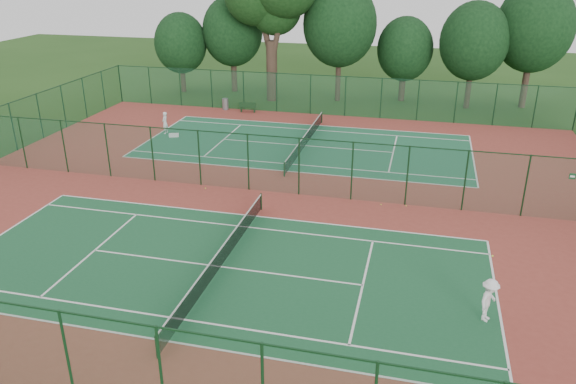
% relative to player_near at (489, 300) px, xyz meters
% --- Properties ---
extents(ground, '(120.00, 120.00, 0.00)m').
position_rel_player_near_xyz_m(ground, '(-11.32, 10.32, -0.91)').
color(ground, '#224716').
rests_on(ground, ground).
extents(red_pad, '(40.00, 36.00, 0.01)m').
position_rel_player_near_xyz_m(red_pad, '(-11.32, 10.32, -0.90)').
color(red_pad, maroon).
rests_on(red_pad, ground).
extents(court_near, '(23.77, 10.97, 0.01)m').
position_rel_player_near_xyz_m(court_near, '(-11.32, 1.32, -0.89)').
color(court_near, '#1A5530').
rests_on(court_near, red_pad).
extents(court_far, '(23.77, 10.97, 0.01)m').
position_rel_player_near_xyz_m(court_far, '(-11.32, 19.32, -0.89)').
color(court_far, '#1E613D').
rests_on(court_far, red_pad).
extents(fence_north, '(40.00, 0.09, 3.50)m').
position_rel_player_near_xyz_m(fence_north, '(-11.32, 28.32, 0.85)').
color(fence_north, '#1A5034').
rests_on(fence_north, ground).
extents(fence_south, '(40.00, 0.09, 3.50)m').
position_rel_player_near_xyz_m(fence_south, '(-11.32, -7.68, 0.85)').
color(fence_south, '#194D2C').
rests_on(fence_south, ground).
extents(fence_divider, '(40.00, 0.09, 3.50)m').
position_rel_player_near_xyz_m(fence_divider, '(-11.32, 10.32, 0.85)').
color(fence_divider, '#17462D').
rests_on(fence_divider, ground).
extents(tennis_net_near, '(0.10, 12.90, 0.97)m').
position_rel_player_near_xyz_m(tennis_net_near, '(-11.32, 1.32, -0.36)').
color(tennis_net_near, '#123318').
rests_on(tennis_net_near, ground).
extents(tennis_net_far, '(0.10, 12.90, 0.97)m').
position_rel_player_near_xyz_m(tennis_net_far, '(-11.32, 19.32, -0.36)').
color(tennis_net_far, '#123318').
rests_on(tennis_net_far, ground).
extents(player_near, '(1.08, 1.32, 1.78)m').
position_rel_player_near_xyz_m(player_near, '(0.00, 0.00, 0.00)').
color(player_near, white).
rests_on(player_near, court_near).
extents(player_far, '(0.42, 0.64, 1.73)m').
position_rel_player_near_xyz_m(player_far, '(-22.70, 19.70, -0.02)').
color(player_far, silver).
rests_on(player_far, court_far).
extents(trash_bin, '(0.59, 0.59, 1.01)m').
position_rel_player_near_xyz_m(trash_bin, '(-20.66, 27.92, -0.39)').
color(trash_bin, slate).
rests_on(trash_bin, red_pad).
extents(bench, '(1.55, 0.62, 0.93)m').
position_rel_player_near_xyz_m(bench, '(-18.39, 27.47, -0.42)').
color(bench, black).
rests_on(bench, red_pad).
extents(kit_bag, '(0.79, 0.53, 0.28)m').
position_rel_player_near_xyz_m(kit_bag, '(-21.69, 18.99, -0.76)').
color(kit_bag, white).
rests_on(kit_bag, red_pad).
extents(stray_ball_a, '(0.07, 0.07, 0.07)m').
position_rel_player_near_xyz_m(stray_ball_a, '(-4.92, 9.91, -0.87)').
color(stray_ball_a, '#D1E635').
rests_on(stray_ball_a, red_pad).
extents(stray_ball_b, '(0.06, 0.06, 0.06)m').
position_rel_player_near_xyz_m(stray_ball_b, '(-3.54, 10.09, -0.87)').
color(stray_ball_b, '#CFE936').
rests_on(stray_ball_b, red_pad).
extents(stray_ball_c, '(0.07, 0.07, 0.07)m').
position_rel_player_near_xyz_m(stray_ball_c, '(-15.44, 9.78, -0.87)').
color(stray_ball_c, '#D0F338').
rests_on(stray_ball_c, red_pad).
extents(evergreen_row, '(39.00, 5.00, 12.00)m').
position_rel_player_near_xyz_m(evergreen_row, '(-10.82, 34.57, -0.91)').
color(evergreen_row, black).
rests_on(evergreen_row, ground).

